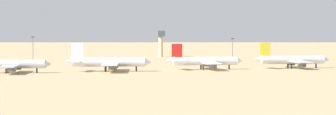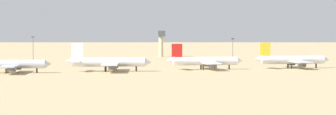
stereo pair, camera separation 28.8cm
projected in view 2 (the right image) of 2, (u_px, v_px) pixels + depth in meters
The scene contains 10 objects.
ground at pixel (203, 69), 334.64m from camera, with size 4000.00×4000.00×0.00m, color tan.
ridge_center at pixel (172, 22), 1361.93m from camera, with size 273.26×189.11×65.29m, color gray.
ridge_east at pixel (293, 19), 1600.67m from camera, with size 274.61×197.28×86.42m, color slate.
parked_jet_yellow_0 at pixel (9, 64), 305.28m from camera, with size 37.29×31.73×12.34m.
parked_jet_white_1 at pixel (108, 62), 316.99m from camera, with size 40.10×34.25×13.30m.
parked_jet_red_2 at pixel (204, 61), 331.33m from camera, with size 38.24×32.09×12.65m.
parked_jet_yellow_3 at pixel (292, 60), 341.65m from camera, with size 39.38×33.07×13.02m.
control_tower at pixel (161, 41), 483.78m from camera, with size 5.20×5.20×18.47m.
light_pole_west at pixel (33, 48), 400.38m from camera, with size 1.80×0.50×15.29m.
light_pole_mid at pixel (233, 48), 413.50m from camera, with size 1.80×0.50×14.13m.
Camera 2 is at (-88.15, -322.72, 19.87)m, focal length 73.03 mm.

